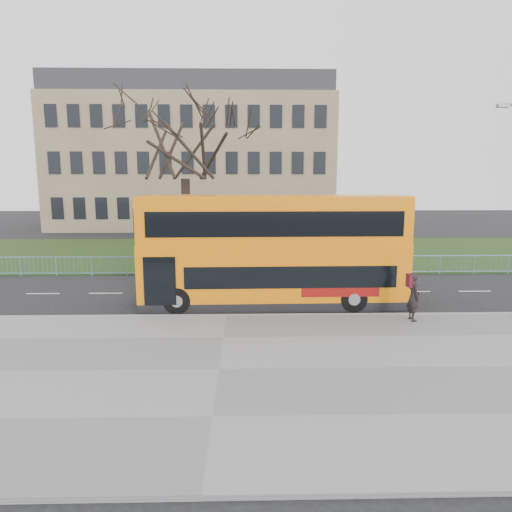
{
  "coord_description": "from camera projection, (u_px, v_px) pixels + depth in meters",
  "views": [
    {
      "loc": [
        0.78,
        -19.01,
        5.47
      ],
      "look_at": [
        1.23,
        1.0,
        2.06
      ],
      "focal_mm": 32.0,
      "sensor_mm": 36.0,
      "label": 1
    }
  ],
  "objects": [
    {
      "name": "ground",
      "position": [
        228.0,
        307.0,
        19.64
      ],
      "size": [
        120.0,
        120.0,
        0.0
      ],
      "primitive_type": "plane",
      "color": "black",
      "rests_on": "ground"
    },
    {
      "name": "grass_verge",
      "position": [
        235.0,
        253.0,
        33.73
      ],
      "size": [
        80.0,
        15.4,
        0.08
      ],
      "primitive_type": "cube",
      "color": "#1E3A15",
      "rests_on": "ground"
    },
    {
      "name": "pavement",
      "position": [
        219.0,
        371.0,
        12.98
      ],
      "size": [
        80.0,
        10.5,
        0.12
      ],
      "primitive_type": "cube",
      "color": "slate",
      "rests_on": "ground"
    },
    {
      "name": "yellow_bus",
      "position": [
        273.0,
        248.0,
        19.56
      ],
      "size": [
        11.27,
        2.87,
        4.7
      ],
      "rotation": [
        0.0,
        0.0,
        0.02
      ],
      "color": "orange",
      "rests_on": "ground"
    },
    {
      "name": "pedestrian",
      "position": [
        413.0,
        297.0,
        17.27
      ],
      "size": [
        0.49,
        0.7,
        1.85
      ],
      "primitive_type": "imported",
      "rotation": [
        0.0,
        0.0,
        1.64
      ],
      "color": "black",
      "rests_on": "pavement"
    },
    {
      "name": "guard_railing",
      "position": [
        232.0,
        266.0,
        26.05
      ],
      "size": [
        40.0,
        0.12,
        1.1
      ],
      "primitive_type": null,
      "color": "#6A98BD",
      "rests_on": "ground"
    },
    {
      "name": "civic_building",
      "position": [
        196.0,
        165.0,
        52.85
      ],
      "size": [
        30.0,
        15.0,
        14.0
      ],
      "primitive_type": "cube",
      "color": "#846D53",
      "rests_on": "ground"
    },
    {
      "name": "kerb",
      "position": [
        227.0,
        316.0,
        18.1
      ],
      "size": [
        80.0,
        0.2,
        0.14
      ],
      "primitive_type": "cube",
      "color": "gray",
      "rests_on": "ground"
    },
    {
      "name": "bare_tree",
      "position": [
        185.0,
        162.0,
        28.34
      ],
      "size": [
        8.96,
        8.96,
        12.81
      ],
      "primitive_type": null,
      "color": "black",
      "rests_on": "grass_verge"
    }
  ]
}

